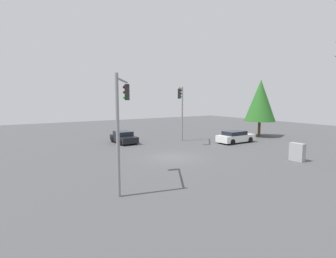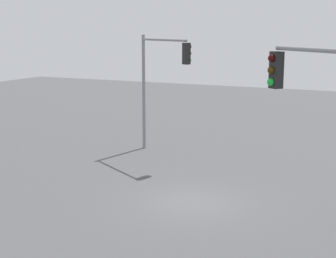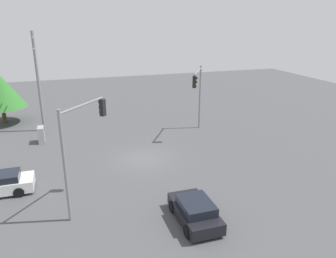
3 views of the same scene
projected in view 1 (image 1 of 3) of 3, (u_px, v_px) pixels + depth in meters
name	position (u px, v px, depth m)	size (l,w,h in m)	color
ground_plane	(173.00, 157.00, 22.90)	(80.00, 80.00, 0.00)	#4C4C4F
sedan_white	(236.00, 137.00, 30.41)	(1.98, 4.65, 1.37)	silver
sedan_dark	(124.00, 137.00, 30.17)	(4.01, 2.03, 1.36)	black
traffic_signal_main	(122.00, 111.00, 14.94)	(3.81, 2.40, 6.43)	gray
traffic_signal_cross	(181.00, 104.00, 29.83)	(3.27, 2.83, 6.50)	gray
electrical_cabinet	(297.00, 152.00, 21.59)	(1.17, 0.54, 1.48)	#9EA0A3
tree_corner	(260.00, 101.00, 34.88)	(4.03, 4.03, 7.58)	#4C3823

